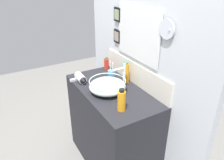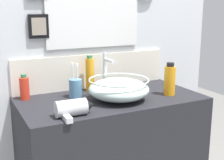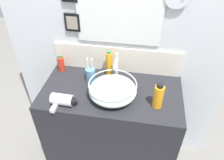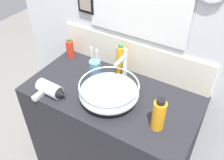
{
  "view_description": "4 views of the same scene",
  "coord_description": "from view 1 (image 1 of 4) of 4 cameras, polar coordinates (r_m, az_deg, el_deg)",
  "views": [
    {
      "loc": [
        1.52,
        -0.87,
        1.87
      ],
      "look_at": [
        0.01,
        0.0,
        0.99
      ],
      "focal_mm": 35.0,
      "sensor_mm": 36.0,
      "label": 1
    },
    {
      "loc": [
        -0.74,
        -1.49,
        1.39
      ],
      "look_at": [
        0.01,
        0.0,
        0.99
      ],
      "focal_mm": 50.0,
      "sensor_mm": 36.0,
      "label": 2
    },
    {
      "loc": [
        0.2,
        -1.16,
        1.93
      ],
      "look_at": [
        0.01,
        0.0,
        0.99
      ],
      "focal_mm": 35.0,
      "sensor_mm": 36.0,
      "label": 3
    },
    {
      "loc": [
        0.55,
        -0.91,
        1.86
      ],
      "look_at": [
        0.01,
        0.0,
        0.99
      ],
      "focal_mm": 40.0,
      "sensor_mm": 36.0,
      "label": 4
    }
  ],
  "objects": [
    {
      "name": "shampoo_bottle",
      "position": [
        2.09,
        3.77,
        1.78
      ],
      "size": [
        0.05,
        0.05,
        0.21
      ],
      "color": "orange",
      "rests_on": "vanity_counter"
    },
    {
      "name": "ground_plane",
      "position": [
        2.56,
        -0.07,
        -20.13
      ],
      "size": [
        6.0,
        6.0,
        0.0
      ],
      "primitive_type": "plane",
      "color": "gray"
    },
    {
      "name": "glass_bowl_sink",
      "position": [
        1.94,
        -1.21,
        -1.55
      ],
      "size": [
        0.33,
        0.33,
        0.12
      ],
      "color": "silver",
      "rests_on": "vanity_counter"
    },
    {
      "name": "vanity_counter",
      "position": [
        2.26,
        -0.08,
        -12.38
      ],
      "size": [
        1.01,
        0.52,
        0.89
      ],
      "primitive_type": "cube",
      "color": "#232328",
      "rests_on": "ground"
    },
    {
      "name": "faucet",
      "position": [
        1.98,
        2.91,
        1.51
      ],
      "size": [
        0.02,
        0.12,
        0.24
      ],
      "color": "silver",
      "rests_on": "vanity_counter"
    },
    {
      "name": "hair_drier",
      "position": [
        2.15,
        -8.19,
        0.4
      ],
      "size": [
        0.19,
        0.14,
        0.08
      ],
      "color": "silver",
      "rests_on": "vanity_counter"
    },
    {
      "name": "soap_dispenser",
      "position": [
        2.4,
        -1.47,
        4.3
      ],
      "size": [
        0.05,
        0.05,
        0.14
      ],
      "color": "red",
      "rests_on": "vanity_counter"
    },
    {
      "name": "lotion_bottle",
      "position": [
        1.68,
        2.51,
        -5.36
      ],
      "size": [
        0.06,
        0.06,
        0.19
      ],
      "color": "orange",
      "rests_on": "vanity_counter"
    },
    {
      "name": "back_panel",
      "position": [
        2.01,
        7.21,
        9.0
      ],
      "size": [
        1.73,
        0.1,
        2.53
      ],
      "color": "silver",
      "rests_on": "ground"
    },
    {
      "name": "toothbrush_cup",
      "position": [
        2.16,
        -0.16,
        1.32
      ],
      "size": [
        0.07,
        0.07,
        0.2
      ],
      "color": "#598CB2",
      "rests_on": "vanity_counter"
    }
  ]
}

